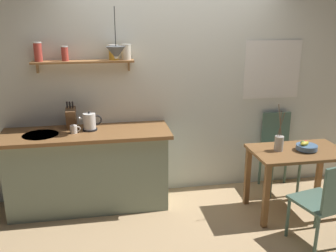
{
  "coord_description": "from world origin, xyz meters",
  "views": [
    {
      "loc": [
        -0.78,
        -3.62,
        2.15
      ],
      "look_at": [
        -0.1,
        0.25,
        0.95
      ],
      "focal_mm": 39.39,
      "sensor_mm": 36.0,
      "label": 1
    }
  ],
  "objects_px": {
    "dining_table": "(297,161)",
    "pendant_lamp": "(116,53)",
    "fruit_bowl": "(306,146)",
    "coffee_mug_by_sink": "(74,129)",
    "electric_kettle": "(90,122)",
    "knife_block": "(71,118)",
    "dining_chair_far": "(278,148)",
    "twig_vase": "(279,143)",
    "dining_chair_near": "(327,200)"
  },
  "relations": [
    {
      "from": "dining_chair_near",
      "to": "dining_table",
      "type": "bearing_deg",
      "value": 85.21
    },
    {
      "from": "dining_table",
      "to": "fruit_bowl",
      "type": "height_order",
      "value": "fruit_bowl"
    },
    {
      "from": "fruit_bowl",
      "to": "coffee_mug_by_sink",
      "type": "height_order",
      "value": "coffee_mug_by_sink"
    },
    {
      "from": "electric_kettle",
      "to": "pendant_lamp",
      "type": "distance_m",
      "value": 0.82
    },
    {
      "from": "dining_table",
      "to": "pendant_lamp",
      "type": "height_order",
      "value": "pendant_lamp"
    },
    {
      "from": "coffee_mug_by_sink",
      "to": "dining_chair_far",
      "type": "bearing_deg",
      "value": 3.5
    },
    {
      "from": "fruit_bowl",
      "to": "knife_block",
      "type": "xyz_separation_m",
      "value": [
        -2.49,
        0.66,
        0.26
      ]
    },
    {
      "from": "dining_chair_far",
      "to": "coffee_mug_by_sink",
      "type": "xyz_separation_m",
      "value": [
        -2.46,
        -0.15,
        0.43
      ]
    },
    {
      "from": "dining_chair_near",
      "to": "knife_block",
      "type": "bearing_deg",
      "value": 150.91
    },
    {
      "from": "dining_chair_far",
      "to": "knife_block",
      "type": "distance_m",
      "value": 2.55
    },
    {
      "from": "dining_chair_far",
      "to": "pendant_lamp",
      "type": "height_order",
      "value": "pendant_lamp"
    },
    {
      "from": "dining_chair_near",
      "to": "knife_block",
      "type": "relative_size",
      "value": 2.78
    },
    {
      "from": "pendant_lamp",
      "to": "dining_chair_near",
      "type": "bearing_deg",
      "value": -31.88
    },
    {
      "from": "dining_chair_far",
      "to": "knife_block",
      "type": "height_order",
      "value": "knife_block"
    },
    {
      "from": "electric_kettle",
      "to": "pendant_lamp",
      "type": "xyz_separation_m",
      "value": [
        0.31,
        -0.07,
        0.75
      ]
    },
    {
      "from": "dining_chair_far",
      "to": "pendant_lamp",
      "type": "relative_size",
      "value": 1.84
    },
    {
      "from": "fruit_bowl",
      "to": "electric_kettle",
      "type": "height_order",
      "value": "electric_kettle"
    },
    {
      "from": "dining_table",
      "to": "pendant_lamp",
      "type": "distance_m",
      "value": 2.27
    },
    {
      "from": "dining_chair_far",
      "to": "fruit_bowl",
      "type": "distance_m",
      "value": 0.68
    },
    {
      "from": "dining_chair_near",
      "to": "fruit_bowl",
      "type": "relative_size",
      "value": 3.98
    },
    {
      "from": "twig_vase",
      "to": "electric_kettle",
      "type": "bearing_deg",
      "value": 165.64
    },
    {
      "from": "fruit_bowl",
      "to": "pendant_lamp",
      "type": "bearing_deg",
      "value": 165.92
    },
    {
      "from": "coffee_mug_by_sink",
      "to": "fruit_bowl",
      "type": "bearing_deg",
      "value": -11.16
    },
    {
      "from": "fruit_bowl",
      "to": "pendant_lamp",
      "type": "height_order",
      "value": "pendant_lamp"
    },
    {
      "from": "electric_kettle",
      "to": "coffee_mug_by_sink",
      "type": "distance_m",
      "value": 0.19
    },
    {
      "from": "dining_table",
      "to": "electric_kettle",
      "type": "bearing_deg",
      "value": 166.27
    },
    {
      "from": "dining_table",
      "to": "coffee_mug_by_sink",
      "type": "height_order",
      "value": "coffee_mug_by_sink"
    },
    {
      "from": "electric_kettle",
      "to": "dining_chair_far",
      "type": "bearing_deg",
      "value": 1.84
    },
    {
      "from": "twig_vase",
      "to": "knife_block",
      "type": "relative_size",
      "value": 1.62
    },
    {
      "from": "dining_chair_near",
      "to": "electric_kettle",
      "type": "distance_m",
      "value": 2.53
    },
    {
      "from": "dining_table",
      "to": "twig_vase",
      "type": "xyz_separation_m",
      "value": [
        -0.22,
        0.03,
        0.22
      ]
    },
    {
      "from": "fruit_bowl",
      "to": "knife_block",
      "type": "bearing_deg",
      "value": 165.11
    },
    {
      "from": "dining_table",
      "to": "pendant_lamp",
      "type": "bearing_deg",
      "value": 165.99
    },
    {
      "from": "dining_table",
      "to": "dining_chair_near",
      "type": "bearing_deg",
      "value": -94.79
    },
    {
      "from": "electric_kettle",
      "to": "knife_block",
      "type": "height_order",
      "value": "knife_block"
    },
    {
      "from": "dining_chair_near",
      "to": "coffee_mug_by_sink",
      "type": "distance_m",
      "value": 2.63
    },
    {
      "from": "pendant_lamp",
      "to": "fruit_bowl",
      "type": "bearing_deg",
      "value": -14.08
    },
    {
      "from": "knife_block",
      "to": "coffee_mug_by_sink",
      "type": "bearing_deg",
      "value": -78.87
    },
    {
      "from": "electric_kettle",
      "to": "coffee_mug_by_sink",
      "type": "bearing_deg",
      "value": -155.54
    },
    {
      "from": "fruit_bowl",
      "to": "twig_vase",
      "type": "bearing_deg",
      "value": 170.08
    },
    {
      "from": "fruit_bowl",
      "to": "coffee_mug_by_sink",
      "type": "relative_size",
      "value": 1.94
    },
    {
      "from": "dining_table",
      "to": "pendant_lamp",
      "type": "xyz_separation_m",
      "value": [
        -1.9,
        0.47,
        1.16
      ]
    },
    {
      "from": "dining_chair_near",
      "to": "electric_kettle",
      "type": "height_order",
      "value": "electric_kettle"
    },
    {
      "from": "fruit_bowl",
      "to": "dining_chair_near",
      "type": "bearing_deg",
      "value": -101.36
    },
    {
      "from": "dining_chair_far",
      "to": "dining_table",
      "type": "bearing_deg",
      "value": -97.58
    },
    {
      "from": "dining_chair_far",
      "to": "pendant_lamp",
      "type": "bearing_deg",
      "value": -175.94
    },
    {
      "from": "knife_block",
      "to": "pendant_lamp",
      "type": "distance_m",
      "value": 0.9
    },
    {
      "from": "dining_chair_near",
      "to": "pendant_lamp",
      "type": "distance_m",
      "value": 2.51
    },
    {
      "from": "dining_chair_near",
      "to": "fruit_bowl",
      "type": "bearing_deg",
      "value": 78.64
    },
    {
      "from": "coffee_mug_by_sink",
      "to": "twig_vase",
      "type": "bearing_deg",
      "value": -11.33
    }
  ]
}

